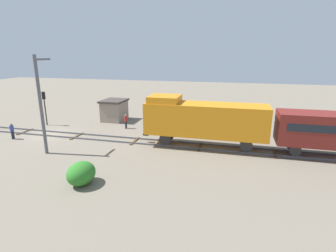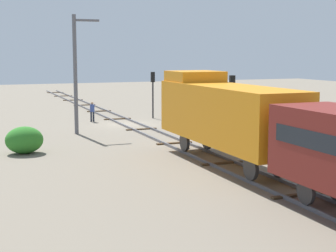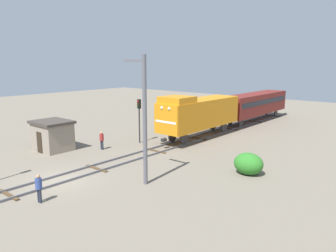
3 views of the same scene
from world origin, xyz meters
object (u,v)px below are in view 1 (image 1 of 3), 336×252
at_px(worker_near_track, 12,130).
at_px(locomotive, 203,119).
at_px(catenary_mast, 41,103).
at_px(relay_hut, 114,110).
at_px(traffic_signal_mid, 157,106).
at_px(worker_by_signal, 126,120).
at_px(traffic_signal_near, 44,102).

bearing_deg(worker_near_track, locomotive, 46.56).
relative_size(catenary_mast, relay_hut, 2.42).
bearing_deg(traffic_signal_mid, worker_by_signal, -101.03).
distance_m(traffic_signal_near, relay_hut, 8.42).
distance_m(traffic_signal_mid, worker_near_track, 15.16).
relative_size(traffic_signal_near, worker_near_track, 2.43).
height_order(traffic_signal_mid, relay_hut, traffic_signal_mid).
xyz_separation_m(traffic_signal_mid, catenary_mast, (8.34, -7.75, 1.45)).
distance_m(catenary_mast, relay_hut, 12.84).
distance_m(traffic_signal_mid, worker_by_signal, 4.66).
bearing_deg(traffic_signal_mid, worker_near_track, -67.28).
height_order(worker_by_signal, relay_hut, relay_hut).
height_order(traffic_signal_near, traffic_signal_mid, traffic_signal_mid).
xyz_separation_m(locomotive, catenary_mast, (4.94, -13.18, 1.72)).
distance_m(worker_near_track, worker_by_signal, 11.77).
bearing_deg(traffic_signal_near, relay_hut, 121.24).
height_order(traffic_signal_near, catenary_mast, catenary_mast).
height_order(traffic_signal_mid, catenary_mast, catenary_mast).
distance_m(locomotive, traffic_signal_near, 19.90).
bearing_deg(locomotive, worker_by_signal, -113.76).
bearing_deg(locomotive, catenary_mast, -69.45).
distance_m(traffic_signal_mid, relay_hut, 8.38).
bearing_deg(worker_near_track, relay_hut, 95.25).
xyz_separation_m(traffic_signal_near, relay_hut, (-4.30, 7.09, -1.48)).
bearing_deg(worker_by_signal, traffic_signal_mid, 146.79).
bearing_deg(traffic_signal_mid, catenary_mast, -42.89).
bearing_deg(relay_hut, worker_near_track, -34.22).
xyz_separation_m(worker_by_signal, catenary_mast, (9.14, -3.64, 3.49)).
bearing_deg(traffic_signal_near, worker_by_signal, 95.65).
bearing_deg(relay_hut, worker_by_signal, 42.41).
distance_m(worker_near_track, relay_hut, 11.98).
relative_size(traffic_signal_near, traffic_signal_mid, 0.94).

